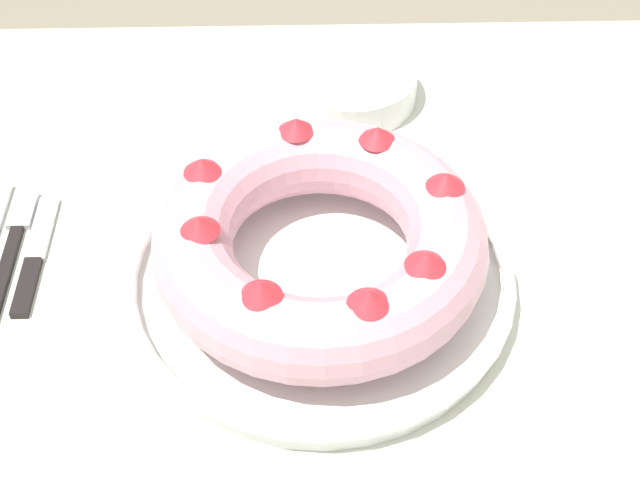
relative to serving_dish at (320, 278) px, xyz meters
The scene contains 7 objects.
dining_table 0.12m from the serving_dish, 43.27° to the right, with size 1.23×0.91×0.74m.
serving_dish is the anchor object (origin of this frame).
bundt_cake 0.05m from the serving_dish, 47.91° to the left, with size 0.30×0.30×0.09m.
fork 0.30m from the serving_dish, 169.05° to the left, with size 0.02×0.18×0.01m.
cake_knife 0.28m from the serving_dish, behind, with size 0.02×0.15×0.01m.
side_bowl 0.29m from the serving_dish, 81.67° to the left, with size 0.15×0.15×0.04m, color white.
napkin 0.28m from the serving_dish, ahead, with size 0.13×0.09×0.00m, color white.
Camera 1 is at (-0.02, -0.53, 1.37)m, focal length 50.00 mm.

